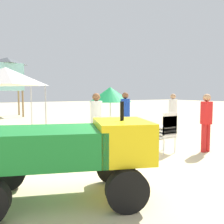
% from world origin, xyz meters
% --- Properties ---
extents(ground, '(80.00, 80.00, 0.00)m').
position_xyz_m(ground, '(0.00, 0.00, 0.00)').
color(ground, beige).
extents(utility_cart, '(2.81, 2.04, 1.50)m').
position_xyz_m(utility_cart, '(-1.58, -0.57, 0.78)').
color(utility_cart, '#197A2D').
rests_on(utility_cart, ground).
extents(stacked_plastic_chairs, '(0.48, 0.48, 1.11)m').
position_xyz_m(stacked_plastic_chairs, '(1.69, 0.75, 0.65)').
color(stacked_plastic_chairs, white).
rests_on(stacked_plastic_chairs, ground).
extents(lifeguard_near_left, '(0.32, 0.32, 1.61)m').
position_xyz_m(lifeguard_near_left, '(2.72, 0.29, 0.92)').
color(lifeguard_near_left, red).
rests_on(lifeguard_near_left, ground).
extents(lifeguard_near_center, '(0.32, 0.32, 1.63)m').
position_xyz_m(lifeguard_near_center, '(0.08, 1.77, 0.93)').
color(lifeguard_near_center, '#194C19').
rests_on(lifeguard_near_center, ground).
extents(lifeguard_near_right, '(0.32, 0.32, 1.61)m').
position_xyz_m(lifeguard_near_right, '(3.93, 2.74, 0.92)').
color(lifeguard_near_right, '#194C19').
rests_on(lifeguard_near_right, ground).
extents(lifeguard_far_right, '(0.32, 0.32, 1.66)m').
position_xyz_m(lifeguard_far_right, '(1.65, 2.68, 0.95)').
color(lifeguard_far_right, red).
rests_on(lifeguard_far_right, ground).
extents(popup_canopy, '(2.61, 2.61, 2.70)m').
position_xyz_m(popup_canopy, '(-1.53, 6.83, 2.32)').
color(popup_canopy, '#B2B2B7').
rests_on(popup_canopy, ground).
extents(lifeguard_tower, '(1.98, 1.98, 4.05)m').
position_xyz_m(lifeguard_tower, '(-0.54, 13.74, 2.93)').
color(lifeguard_tower, olive).
rests_on(lifeguard_tower, ground).
extents(beach_umbrella_left, '(2.08, 2.08, 1.93)m').
position_xyz_m(beach_umbrella_left, '(3.04, 6.03, 1.56)').
color(beach_umbrella_left, beige).
rests_on(beach_umbrella_left, ground).
extents(cooler_box, '(0.56, 0.38, 0.41)m').
position_xyz_m(cooler_box, '(0.66, 2.72, 0.20)').
color(cooler_box, red).
rests_on(cooler_box, ground).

